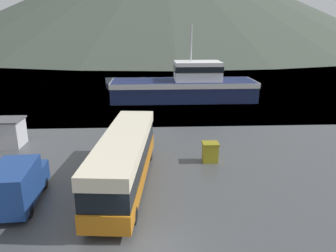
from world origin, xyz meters
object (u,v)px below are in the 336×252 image
at_px(dock_kiosk, 7,132).
at_px(fishing_boat, 186,85).
at_px(small_boat, 112,83).
at_px(delivery_van, 17,184).
at_px(tour_bus, 125,158).
at_px(storage_bin, 210,152).

bearing_deg(dock_kiosk, fishing_boat, 46.07).
bearing_deg(fishing_boat, small_boat, 42.34).
height_order(delivery_van, fishing_boat, fishing_boat).
bearing_deg(fishing_boat, tour_bus, 165.62).
distance_m(tour_bus, dock_kiosk, 13.00).
distance_m(storage_bin, dock_kiosk, 16.94).
bearing_deg(storage_bin, dock_kiosk, 165.54).
relative_size(tour_bus, storage_bin, 8.17).
xyz_separation_m(delivery_van, fishing_boat, (12.11, 27.30, 0.67)).
relative_size(fishing_boat, small_boat, 2.67).
bearing_deg(tour_bus, small_boat, 103.13).
distance_m(delivery_van, fishing_boat, 29.87).
bearing_deg(fishing_boat, delivery_van, 155.85).
height_order(tour_bus, dock_kiosk, tour_bus).
relative_size(tour_bus, small_boat, 1.66).
height_order(delivery_van, small_boat, delivery_van).
relative_size(delivery_van, dock_kiosk, 2.03).
relative_size(storage_bin, dock_kiosk, 0.56).
xyz_separation_m(storage_bin, dock_kiosk, (-16.40, 4.23, 0.42)).
xyz_separation_m(delivery_van, storage_bin, (11.76, 5.69, -0.57)).
relative_size(tour_bus, dock_kiosk, 4.60).
height_order(storage_bin, dock_kiosk, dock_kiosk).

